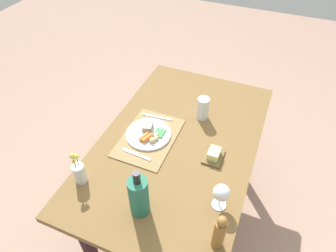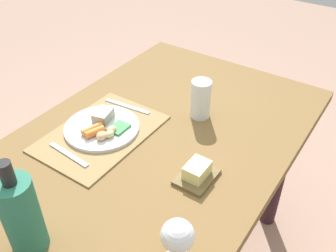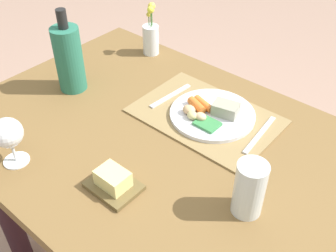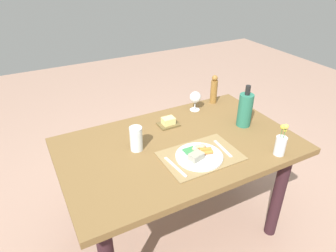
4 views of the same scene
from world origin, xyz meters
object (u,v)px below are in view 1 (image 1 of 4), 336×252
dinner_plate (149,133)px  knife (136,154)px  cooler_bottle (139,196)px  fork (157,117)px  wine_glass (221,193)px  pepper_mill (219,233)px  dining_table (178,155)px  water_tumbler (203,110)px  flower_vase (79,172)px  butter_dish (214,155)px

dinner_plate → knife: dinner_plate is taller
dinner_plate → cooler_bottle: (0.45, 0.17, 0.10)m
knife → cooler_bottle: (0.29, 0.17, 0.11)m
dinner_plate → fork: 0.16m
dinner_plate → wine_glass: 0.58m
cooler_bottle → pepper_mill: (0.02, 0.37, -0.01)m
wine_glass → pepper_mill: pepper_mill is taller
dining_table → dinner_plate: 0.22m
dinner_plate → knife: size_ratio=1.48×
fork → water_tumbler: size_ratio=1.33×
fork → wine_glass: size_ratio=1.38×
cooler_bottle → pepper_mill: 0.37m
knife → pepper_mill: 0.63m
flower_vase → butter_dish: 0.70m
cooler_bottle → butter_dish: (-0.43, 0.23, -0.09)m
dinner_plate → butter_dish: 0.39m
fork → knife: same height
dinner_plate → fork: bearing=-173.5°
fork → flower_vase: bearing=-21.3°
water_tumbler → pepper_mill: bearing=22.1°
dining_table → fork: 0.27m
knife → dinner_plate: bearing=-175.3°
dining_table → flower_vase: bearing=-38.9°
dinner_plate → flower_vase: (0.42, -0.18, 0.05)m
butter_dish → knife: bearing=-69.7°
dining_table → wine_glass: (0.31, 0.32, 0.22)m
wine_glass → pepper_mill: 0.19m
dining_table → knife: 0.29m
knife → water_tumbler: 0.50m
knife → wine_glass: 0.52m
dining_table → knife: knife is taller
fork → flower_vase: 0.60m
dinner_plate → wine_glass: wine_glass is taller
knife → pepper_mill: (0.31, 0.54, 0.09)m
dining_table → pepper_mill: (0.50, 0.37, 0.22)m
pepper_mill → fork: bearing=-138.7°
fork → wine_glass: wine_glass is taller
pepper_mill → knife: bearing=-120.1°
fork → cooler_bottle: bearing=11.4°
dining_table → fork: fork is taller
dining_table → pepper_mill: bearing=36.2°
fork → wine_glass: (0.45, 0.52, 0.09)m
dinner_plate → flower_vase: size_ratio=1.32×
dinner_plate → pepper_mill: 0.72m
wine_glass → butter_dish: (-0.27, -0.10, -0.07)m
dinner_plate → butter_dish: size_ratio=2.01×
cooler_bottle → wine_glass: size_ratio=1.98×
dining_table → knife: (0.19, -0.17, 0.13)m
fork → butter_dish: (0.18, 0.41, 0.01)m
butter_dish → water_tumbler: size_ratio=0.89×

